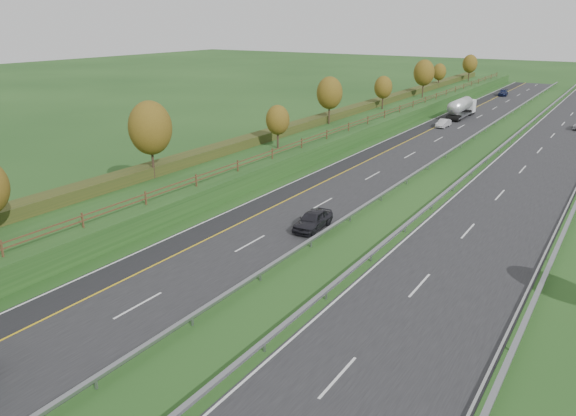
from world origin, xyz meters
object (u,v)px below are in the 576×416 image
at_px(car_dark_near, 313,220).
at_px(car_silver_mid, 443,123).
at_px(car_small_far, 503,93).
at_px(road_tanker, 462,107).

xyz_separation_m(car_dark_near, car_silver_mid, (-5.05, 52.54, -0.16)).
height_order(car_dark_near, car_silver_mid, car_dark_near).
distance_m(car_silver_mid, car_small_far, 46.57).
distance_m(road_tanker, car_dark_near, 63.90).
bearing_deg(car_dark_near, car_small_far, 90.46).
bearing_deg(road_tanker, car_small_far, 90.30).
distance_m(car_dark_near, car_small_far, 99.26).
bearing_deg(road_tanker, car_dark_near, -85.25).
bearing_deg(car_silver_mid, car_small_far, 93.44).
distance_m(road_tanker, car_small_far, 35.45).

